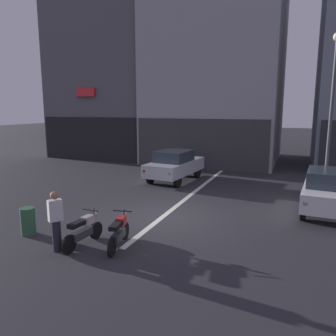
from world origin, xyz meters
The scene contains 11 objects.
ground_plane centered at (0.00, 0.00, 0.00)m, with size 120.00×120.00×0.00m, color #2B2B30.
lane_centre_line centered at (0.00, 6.00, 0.00)m, with size 0.20×18.00×0.01m, color silver.
building_corner_left centered at (-9.84, 14.17, 7.97)m, with size 8.89×8.45×15.96m.
building_mid_block centered at (-1.50, 14.17, 7.25)m, with size 8.93×9.20×14.52m.
car_silver_crossing_near centered at (-1.73, 5.75, 0.89)m, with size 2.13×4.25×1.64m.
car_white_parked_kerbside centered at (5.53, 2.63, 0.89)m, with size 2.05×4.22×1.64m.
street_lamp centered at (5.55, 5.19, 4.19)m, with size 0.36×0.36×6.89m.
motorcycle_silver_row_leftmost centered at (-1.11, -3.19, 0.46)m, with size 0.55×1.67×0.98m.
motorcycle_red_row_left_mid centered at (-0.12, -2.91, 0.46)m, with size 0.55×1.65×0.98m.
person_by_motorcycles centered at (-1.58, -3.74, 0.86)m, with size 0.38×0.42×1.67m.
trash_bin centered at (-3.20, -3.12, 0.42)m, with size 0.44×0.44×0.85m, color #2D5938.
Camera 1 is at (4.36, -10.44, 3.84)m, focal length 35.09 mm.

